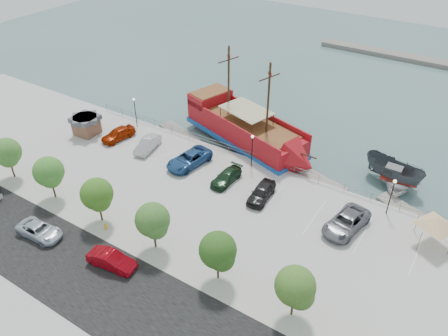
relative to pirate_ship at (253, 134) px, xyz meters
The scene contains 31 objects.
ground 11.85m from the pirate_ship, 77.21° to the right, with size 160.00×160.00×0.00m, color #406060.
street 27.51m from the pirate_ship, 84.61° to the right, with size 100.00×8.00×0.04m, color black.
sidewalk 21.55m from the pirate_ship, 83.11° to the right, with size 100.00×4.00×0.05m, color #B4B1A0.
seawall_railing 4.45m from the pirate_ship, 54.07° to the right, with size 50.00×0.06×1.00m.
far_shore 45.45m from the pirate_ship, 73.92° to the left, with size 40.00×3.00×0.80m, color slate.
pirate_ship is the anchor object (origin of this frame).
patrol_boat 17.51m from the pirate_ship, ahead, with size 2.74×7.29×2.82m, color #3D4349.
speedboat 18.33m from the pirate_ship, ahead, with size 4.73×6.63×1.37m, color silver.
dock_west 10.62m from the pirate_ship, 168.04° to the right, with size 7.28×2.08×0.42m, color gray.
dock_mid 10.46m from the pirate_ship, 12.15° to the right, with size 7.16×2.05×0.41m, color gray.
dock_east 20.28m from the pirate_ship, ahead, with size 6.26×1.79×0.36m, color gray.
shed 22.05m from the pirate_ship, 153.49° to the right, with size 3.22×3.22×2.53m.
canopy_tent 24.37m from the pirate_ship, 16.60° to the right, with size 5.33×5.33×3.55m.
street_van 27.62m from the pirate_ship, 108.65° to the right, with size 2.21×4.78×1.33m, color #B2BDCA.
street_sedan 25.29m from the pirate_ship, 90.35° to the right, with size 1.58×4.54×1.50m, color maroon.
fire_hydrant 22.54m from the pirate_ship, 100.42° to the right, with size 0.29×0.29×0.82m.
lamp_post_left 16.26m from the pirate_ship, 162.50° to the right, with size 0.36×0.36×4.28m.
lamp_post_mid 5.78m from the pirate_ship, 62.04° to the right, with size 0.36×0.36×4.28m.
lamp_post_right 19.29m from the pirate_ship, 14.66° to the right, with size 0.36×0.36×4.28m.
tree_a 28.90m from the pirate_ship, 131.96° to the right, with size 3.30×3.20×5.00m.
tree_b 24.79m from the pirate_ship, 119.80° to the right, with size 3.30×3.20×5.00m.
tree_c 22.17m from the pirate_ship, 103.82° to the right, with size 3.30×3.20×5.00m.
tree_d 21.61m from the pirate_ship, 85.39° to the right, with size 3.30×3.20×5.00m.
tree_e 23.24m from the pirate_ship, 67.85° to the right, with size 3.30×3.20×5.00m.
tree_f 26.67m from the pirate_ship, 53.73° to the right, with size 3.30×3.20×5.00m.
parked_car_a 17.50m from the pirate_ship, 150.24° to the right, with size 1.88×4.66×1.59m, color #942002.
parked_car_b 13.39m from the pirate_ship, 140.05° to the right, with size 1.61×4.61×1.52m, color #B5B5B5.
parked_car_c 9.41m from the pirate_ship, 113.96° to the right, with size 2.75×5.97×1.66m, color navy.
parked_car_d 9.29m from the pirate_ship, 79.28° to the right, with size 1.86×4.57×1.33m, color #17321C.
parked_car_e 11.60m from the pirate_ship, 55.99° to the right, with size 1.88×4.67×1.59m, color black.
parked_car_g 18.36m from the pirate_ship, 30.74° to the right, with size 2.73×5.92×1.64m, color slate.
Camera 1 is at (20.21, -31.44, 29.59)m, focal length 35.00 mm.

